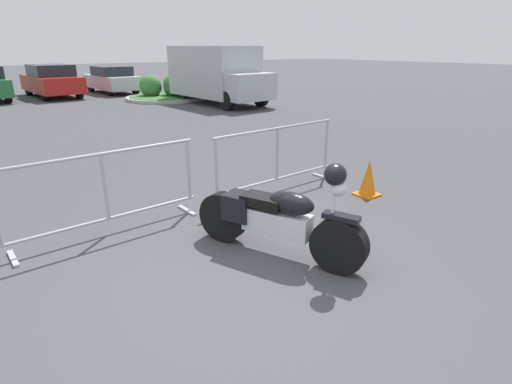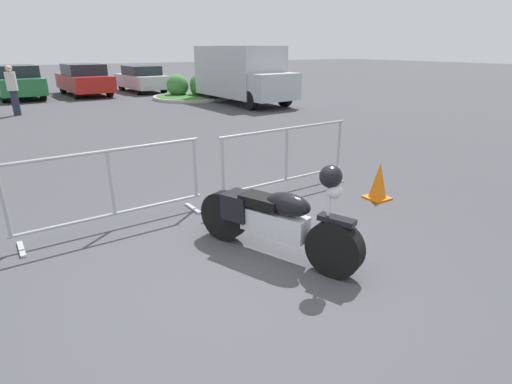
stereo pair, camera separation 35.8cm
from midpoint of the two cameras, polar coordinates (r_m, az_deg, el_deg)
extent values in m
plane|color=#424247|center=(4.20, 0.69, -12.67)|extent=(120.00, 120.00, 0.00)
cylinder|color=black|center=(4.28, 13.55, -7.92)|extent=(0.40, 0.63, 0.61)
cylinder|color=black|center=(4.94, -2.53, -3.42)|extent=(0.40, 0.63, 0.61)
cube|color=silver|center=(4.52, 4.93, -4.47)|extent=(0.53, 0.83, 0.27)
ellipsoid|color=black|center=(4.34, 6.99, -1.77)|extent=(0.44, 0.59, 0.25)
cube|color=black|center=(4.51, 3.14, -1.29)|extent=(0.44, 0.56, 0.11)
cube|color=black|center=(4.73, -0.22, -1.98)|extent=(0.42, 0.44, 0.31)
cube|color=black|center=(4.14, 13.91, -3.92)|extent=(0.27, 0.41, 0.06)
cylinder|color=silver|center=(4.12, 12.83, -1.98)|extent=(0.05, 0.05, 0.43)
sphere|color=silver|center=(4.05, 13.63, 0.08)|extent=(0.15, 0.15, 0.15)
sphere|color=black|center=(4.02, 13.17, 2.14)|extent=(0.23, 0.23, 0.23)
cylinder|color=#9EA0A5|center=(5.26, -18.71, 5.55)|extent=(2.48, 0.18, 0.04)
cylinder|color=#9EA0A5|center=(5.52, -17.74, -3.01)|extent=(2.48, 0.18, 0.04)
cylinder|color=#9EA0A5|center=(5.21, -30.76, -1.34)|extent=(0.05, 0.05, 0.85)
cylinder|color=#9EA0A5|center=(5.38, -18.21, 1.17)|extent=(0.05, 0.05, 0.85)
cylinder|color=#9EA0A5|center=(5.80, -6.94, 3.37)|extent=(0.05, 0.05, 0.85)
cube|color=#9EA0A5|center=(5.43, -28.89, -7.21)|extent=(0.08, 0.44, 0.03)
cube|color=#9EA0A5|center=(5.97, -7.29, -2.36)|extent=(0.08, 0.44, 0.03)
cylinder|color=#9EA0A5|center=(6.43, 6.10, 8.96)|extent=(2.48, 0.18, 0.04)
cylinder|color=#9EA0A5|center=(6.64, 5.83, 1.75)|extent=(2.48, 0.18, 0.04)
cylinder|color=#9EA0A5|center=(5.84, -3.01, 3.64)|extent=(0.05, 0.05, 0.85)
cylinder|color=#9EA0A5|center=(6.52, 5.96, 5.30)|extent=(0.05, 0.05, 0.85)
cylinder|color=#9EA0A5|center=(7.33, 13.13, 6.53)|extent=(0.05, 0.05, 0.85)
cube|color=#9EA0A5|center=(6.08, -2.35, -1.78)|extent=(0.08, 0.44, 0.03)
cube|color=#9EA0A5|center=(7.44, 12.40, 1.90)|extent=(0.08, 0.44, 0.03)
cube|color=#B2B7BC|center=(17.60, -1.92, 16.87)|extent=(2.28, 4.23, 2.00)
cube|color=#B2B7BC|center=(15.62, 3.36, 14.73)|extent=(1.96, 1.03, 1.00)
cylinder|color=black|center=(16.50, 4.78, 13.30)|extent=(0.29, 0.73, 0.72)
cylinder|color=black|center=(15.48, -0.12, 12.93)|extent=(0.29, 0.73, 0.72)
cylinder|color=black|center=(19.13, -1.78, 14.27)|extent=(0.29, 0.73, 0.72)
cylinder|color=black|center=(18.26, -6.30, 13.89)|extent=(0.29, 0.73, 0.72)
cube|color=#236B38|center=(22.04, -30.47, 13.08)|extent=(2.13, 4.52, 0.72)
cube|color=#1E232B|center=(21.85, -30.71, 14.63)|extent=(1.82, 2.37, 0.51)
cylinder|color=black|center=(23.55, -28.93, 12.88)|extent=(0.28, 0.67, 0.65)
cylinder|color=black|center=(20.60, -31.93, 11.67)|extent=(0.28, 0.67, 0.65)
cylinder|color=black|center=(20.77, -27.77, 12.43)|extent=(0.28, 0.67, 0.65)
cube|color=#B21E19|center=(22.12, -22.88, 14.25)|extent=(2.14, 4.54, 0.72)
cube|color=#1E232B|center=(21.93, -23.00, 15.82)|extent=(1.83, 2.38, 0.51)
cylinder|color=black|center=(23.35, -25.48, 13.38)|extent=(0.28, 0.67, 0.66)
cylinder|color=black|center=(23.69, -21.84, 13.94)|extent=(0.28, 0.67, 0.66)
cylinder|color=black|center=(20.60, -23.85, 12.96)|extent=(0.28, 0.67, 0.66)
cylinder|color=black|center=(20.98, -19.76, 13.57)|extent=(0.28, 0.67, 0.66)
cube|color=#B7BABF|center=(22.85, -15.61, 15.03)|extent=(1.92, 4.08, 0.64)
cube|color=#1E232B|center=(22.69, -15.61, 16.40)|extent=(1.64, 2.14, 0.46)
cylinder|color=black|center=(23.84, -18.24, 14.30)|extent=(0.25, 0.60, 0.59)
cylinder|color=black|center=(24.30, -15.13, 14.69)|extent=(0.25, 0.60, 0.59)
cylinder|color=black|center=(21.46, -16.01, 13.99)|extent=(0.25, 0.60, 0.59)
cylinder|color=black|center=(21.96, -12.62, 14.39)|extent=(0.25, 0.60, 0.59)
cylinder|color=#262838|center=(16.49, -30.60, 10.88)|extent=(0.34, 0.34, 0.85)
cylinder|color=beige|center=(16.42, -31.06, 13.39)|extent=(0.48, 0.48, 0.62)
sphere|color=tan|center=(16.40, -31.32, 14.83)|extent=(0.22, 0.22, 0.22)
cylinder|color=#ADA89E|center=(19.32, -8.57, 13.26)|extent=(3.56, 3.56, 0.14)
cylinder|color=#38662D|center=(19.31, -8.58, 13.50)|extent=(3.28, 3.28, 0.02)
sphere|color=#286023|center=(19.35, -7.65, 14.51)|extent=(0.78, 0.78, 0.78)
sphere|color=#3D7A38|center=(19.53, -7.28, 14.96)|extent=(1.09, 1.09, 1.09)
sphere|color=#1E511E|center=(20.05, -7.02, 14.66)|extent=(0.73, 0.73, 0.73)
sphere|color=#3D7A38|center=(19.65, -10.61, 14.73)|extent=(1.01, 1.01, 1.01)
cube|color=orange|center=(6.68, 18.39, -0.79)|extent=(0.34, 0.34, 0.03)
cone|color=orange|center=(6.58, 18.67, 1.61)|extent=(0.28, 0.28, 0.56)
camera|label=1|loc=(0.18, -87.83, 0.79)|focal=28.00mm
camera|label=2|loc=(0.18, 92.17, -0.79)|focal=28.00mm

